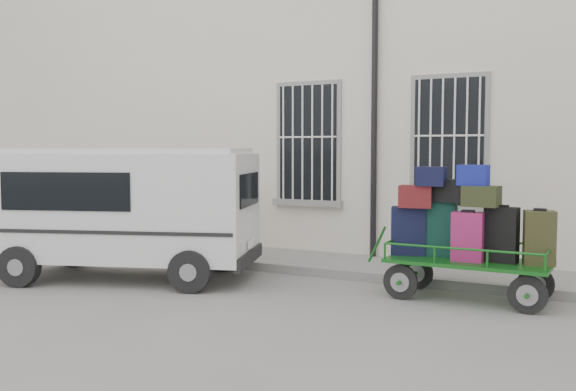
{
  "coord_description": "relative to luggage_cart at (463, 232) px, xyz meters",
  "views": [
    {
      "loc": [
        4.9,
        -8.24,
        2.12
      ],
      "look_at": [
        0.17,
        1.0,
        1.38
      ],
      "focal_mm": 40.0,
      "sensor_mm": 36.0,
      "label": 1
    }
  ],
  "objects": [
    {
      "name": "ground",
      "position": [
        -3.01,
        -0.85,
        -0.96
      ],
      "size": [
        80.0,
        80.0,
        0.0
      ],
      "primitive_type": "plane",
      "color": "slate",
      "rests_on": "ground"
    },
    {
      "name": "building",
      "position": [
        -3.01,
        4.65,
        2.04
      ],
      "size": [
        24.0,
        5.15,
        6.0
      ],
      "color": "beige",
      "rests_on": "ground"
    },
    {
      "name": "sidewalk",
      "position": [
        -3.01,
        1.35,
        -0.89
      ],
      "size": [
        24.0,
        1.7,
        0.15
      ],
      "primitive_type": "cube",
      "color": "slate",
      "rests_on": "ground"
    },
    {
      "name": "luggage_cart",
      "position": [
        0.0,
        0.0,
        0.0
      ],
      "size": [
        2.65,
        1.06,
        1.91
      ],
      "rotation": [
        0.0,
        0.0,
        -0.02
      ],
      "color": "black",
      "rests_on": "ground"
    },
    {
      "name": "van",
      "position": [
        -5.26,
        -1.01,
        0.26
      ],
      "size": [
        4.57,
        3.02,
        2.14
      ],
      "rotation": [
        0.0,
        0.0,
        0.32
      ],
      "color": "silver",
      "rests_on": "ground"
    }
  ]
}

